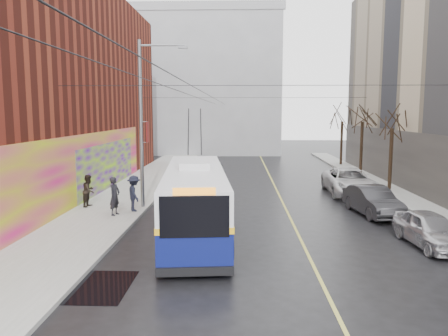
% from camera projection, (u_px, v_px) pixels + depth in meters
% --- Properties ---
extents(ground, '(140.00, 140.00, 0.00)m').
position_uv_depth(ground, '(273.00, 281.00, 13.66)').
color(ground, black).
rests_on(ground, ground).
extents(sidewalk_left, '(4.00, 60.00, 0.15)m').
position_uv_depth(sidewalk_left, '(122.00, 200.00, 25.81)').
color(sidewalk_left, gray).
rests_on(sidewalk_left, ground).
extents(sidewalk_right, '(2.00, 60.00, 0.15)m').
position_uv_depth(sidewalk_right, '(413.00, 202.00, 25.24)').
color(sidewalk_right, gray).
rests_on(sidewalk_right, ground).
extents(lane_line, '(0.12, 50.00, 0.01)m').
position_uv_depth(lane_line, '(280.00, 196.00, 27.49)').
color(lane_line, '#BFB74C').
rests_on(lane_line, ground).
extents(building_left, '(12.11, 36.00, 14.00)m').
position_uv_depth(building_left, '(0.00, 84.00, 27.18)').
color(building_left, '#581A11').
rests_on(building_left, ground).
extents(building_far, '(20.50, 12.10, 18.00)m').
position_uv_depth(building_far, '(202.00, 83.00, 57.31)').
color(building_far, gray).
rests_on(building_far, ground).
extents(streetlight_pole, '(2.65, 0.60, 9.00)m').
position_uv_depth(streetlight_pole, '(144.00, 120.00, 23.16)').
color(streetlight_pole, slate).
rests_on(streetlight_pole, ground).
extents(catenary_wires, '(18.00, 60.00, 0.22)m').
position_uv_depth(catenary_wires, '(216.00, 96.00, 27.59)').
color(catenary_wires, black).
extents(tree_near, '(3.20, 3.20, 6.40)m').
position_uv_depth(tree_near, '(393.00, 116.00, 28.58)').
color(tree_near, black).
rests_on(tree_near, ground).
extents(tree_mid, '(3.20, 3.20, 6.68)m').
position_uv_depth(tree_mid, '(363.00, 112.00, 35.49)').
color(tree_mid, black).
rests_on(tree_mid, ground).
extents(tree_far, '(3.20, 3.20, 6.57)m').
position_uv_depth(tree_far, '(342.00, 113.00, 42.44)').
color(tree_far, black).
rests_on(tree_far, ground).
extents(puddle, '(2.74, 2.63, 0.01)m').
position_uv_depth(puddle, '(85.00, 286.00, 13.22)').
color(puddle, black).
rests_on(puddle, ground).
extents(pigeons_flying, '(2.97, 3.36, 1.44)m').
position_uv_depth(pigeons_flying, '(227.00, 82.00, 21.99)').
color(pigeons_flying, slate).
extents(trolleybus, '(3.56, 11.67, 5.46)m').
position_uv_depth(trolleybus, '(195.00, 198.00, 19.03)').
color(trolleybus, '#0B1255').
rests_on(trolleybus, ground).
extents(parked_car_a, '(1.93, 4.14, 1.37)m').
position_uv_depth(parked_car_a, '(430.00, 229.00, 17.12)').
color(parked_car_a, '#AAAAAE').
rests_on(parked_car_a, ground).
extents(parked_car_b, '(2.17, 4.65, 1.47)m').
position_uv_depth(parked_car_b, '(373.00, 201.00, 22.39)').
color(parked_car_b, '#2B2A2D').
rests_on(parked_car_b, ground).
extents(parked_car_c, '(2.80, 5.96, 1.65)m').
position_uv_depth(parked_car_c, '(349.00, 182.00, 28.02)').
color(parked_car_c, silver).
rests_on(parked_car_c, ground).
extents(following_car, '(1.95, 4.72, 1.60)m').
position_uv_depth(following_car, '(212.00, 172.00, 32.58)').
color(following_car, silver).
rests_on(following_car, ground).
extents(pedestrian_a, '(0.64, 0.80, 1.92)m').
position_uv_depth(pedestrian_a, '(115.00, 196.00, 21.68)').
color(pedestrian_a, black).
rests_on(pedestrian_a, sidewalk_left).
extents(pedestrian_b, '(0.77, 0.93, 1.75)m').
position_uv_depth(pedestrian_b, '(89.00, 191.00, 23.66)').
color(pedestrian_b, black).
rests_on(pedestrian_b, sidewalk_left).
extents(pedestrian_c, '(1.15, 1.38, 1.86)m').
position_uv_depth(pedestrian_c, '(134.00, 193.00, 22.56)').
color(pedestrian_c, black).
rests_on(pedestrian_c, sidewalk_left).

